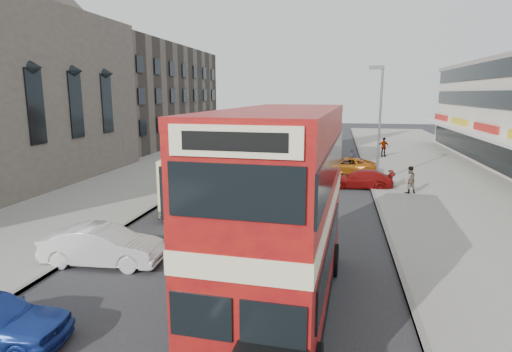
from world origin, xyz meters
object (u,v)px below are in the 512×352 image
Objects in this scene: car_right_a at (361,179)px; car_right_b at (346,166)px; bus_second at (322,136)px; coach at (209,171)px; pedestrian_near at (409,179)px; bus_main at (281,212)px; pedestrian_far at (384,147)px; street_lamp at (379,115)px; cyclist at (352,165)px; car_left_front at (103,246)px.

car_right_b reaches higher than car_right_a.
bus_second is 0.79× the size of coach.
pedestrian_near is at bearing 8.98° from coach.
bus_main is 5.61× the size of pedestrian_far.
street_lamp is 4.13× the size of cyclist.
cyclist reaches higher than car_left_front.
bus_second is at bearing 118.86° from street_lamp.
bus_second is (0.17, 26.52, -0.49)m from bus_main.
pedestrian_near reaches higher than car_right_b.
coach is at bearing -61.32° from bus_main.
bus_main is 2.45× the size of car_right_a.
bus_main is 2.23× the size of car_right_b.
street_lamp is 8.77m from bus_second.
car_right_a is at bearing 14.98° from car_right_b.
street_lamp is at bearing -110.57° from pedestrian_far.
street_lamp is 13.17m from pedestrian_far.
cyclist is (-1.56, 3.46, -4.14)m from street_lamp.
bus_main is at bearing 51.05° from pedestrian_near.
pedestrian_far is at bearing 163.24° from car_right_b.
coach is 2.36× the size of car_right_b.
street_lamp is 4.71× the size of pedestrian_near.
cyclist is at bearing 128.65° from car_right_b.
bus_main reaches higher than bus_second.
street_lamp is 0.93× the size of bus_second.
street_lamp reaches higher than car_right_a.
car_left_front is 2.26× the size of cyclist.
coach is 6.43× the size of pedestrian_near.
pedestrian_far is 0.95× the size of cyclist.
bus_main is at bearing 84.24° from bus_second.
pedestrian_far is (12.07, 18.94, -0.62)m from coach.
bus_second reaches higher than cyclist.
car_right_a is at bearing -88.38° from cyclist.
coach is at bearing 60.34° from bus_second.
bus_main reaches higher than cyclist.
coach is (-6.07, 12.67, -1.29)m from bus_main.
bus_main is 32.24m from pedestrian_far.
street_lamp reaches higher than bus_main.
bus_second is at bearing -19.65° from car_left_front.
coach is at bearing -135.17° from pedestrian_far.
street_lamp is at bearing -99.49° from bus_main.
cyclist is at bearing 114.32° from street_lamp.
bus_second is 15.21m from coach.
street_lamp reaches higher than pedestrian_near.
street_lamp is 5.37m from pedestrian_near.
pedestrian_far reaches higher than cyclist.
coach is (-10.33, -6.43, -3.09)m from street_lamp.
street_lamp is at bearing 148.43° from car_right_a.
car_right_b is 7.56m from pedestrian_near.
bus_second is 2.05× the size of car_right_a.
street_lamp is at bearing -68.68° from cyclist.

